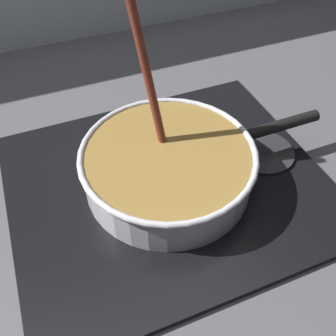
% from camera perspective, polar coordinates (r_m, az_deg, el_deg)
% --- Properties ---
extents(ground, '(2.40, 1.60, 0.04)m').
position_cam_1_polar(ground, '(0.61, -1.75, -17.54)').
color(ground, '#4C4C51').
extents(hob_plate, '(0.56, 0.48, 0.01)m').
position_cam_1_polar(hob_plate, '(0.70, -0.00, -2.41)').
color(hob_plate, black).
rests_on(hob_plate, ground).
extents(burner_ring, '(0.16, 0.16, 0.01)m').
position_cam_1_polar(burner_ring, '(0.69, 0.00, -1.86)').
color(burner_ring, '#592D0C').
rests_on(burner_ring, hob_plate).
extents(spare_burner, '(0.12, 0.12, 0.01)m').
position_cam_1_polar(spare_burner, '(0.76, 14.03, 2.37)').
color(spare_burner, '#262628').
rests_on(spare_burner, hob_plate).
extents(cooking_pan, '(0.46, 0.30, 0.33)m').
position_cam_1_polar(cooking_pan, '(0.66, 0.09, 0.38)').
color(cooking_pan, silver).
rests_on(cooking_pan, hob_plate).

